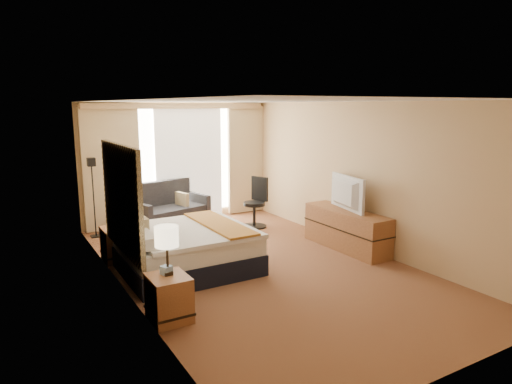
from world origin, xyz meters
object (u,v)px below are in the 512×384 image
nightstand_left (169,298)px  bed (186,249)px  floor_lamp (93,181)px  desk_chair (256,205)px  lamp_right (117,199)px  television (342,193)px  nightstand_right (117,244)px  media_dresser (346,229)px  loveseat (169,213)px  lamp_left (167,238)px

nightstand_left → bed: 1.69m
floor_lamp → desk_chair: size_ratio=1.48×
lamp_right → television: size_ratio=0.58×
nightstand_right → television: bearing=-20.4°
media_dresser → desk_chair: 2.22m
nightstand_left → desk_chair: size_ratio=0.52×
bed → lamp_right: bearing=126.8°
nightstand_right → desk_chair: (3.06, 0.67, 0.19)m
nightstand_right → media_dresser: bearing=-21.4°
nightstand_right → loveseat: (1.45, 1.53, 0.04)m
media_dresser → loveseat: bearing=127.0°
nightstand_right → nightstand_left: bearing=-90.0°
lamp_right → media_dresser: bearing=-21.8°
loveseat → lamp_right: lamp_right is taller
bed → desk_chair: desk_chair is taller
lamp_left → lamp_right: lamp_right is taller
bed → loveseat: 2.63m
lamp_left → television: bearing=16.8°
floor_lamp → television: 4.72m
lamp_right → bed: bearing=-53.2°
nightstand_right → lamp_right: 0.75m
loveseat → lamp_left: bearing=-124.4°
nightstand_left → television: bearing=17.4°
desk_chair → television: 2.18m
nightstand_left → nightstand_right: size_ratio=1.00×
floor_lamp → television: (3.68, -2.95, -0.09)m
floor_lamp → desk_chair: 3.29m
television → desk_chair: bearing=27.3°
desk_chair → bed: bearing=-164.4°
loveseat → desk_chair: (1.61, -0.86, 0.15)m
bed → loveseat: size_ratio=1.14×
television → loveseat: bearing=48.5°
bed → loveseat: bearing=75.8°
nightstand_left → lamp_right: lamp_right is taller
nightstand_right → lamp_right: (0.04, 0.01, 0.75)m
nightstand_right → floor_lamp: (-0.03, 1.60, 0.82)m
floor_lamp → lamp_left: 4.05m
lamp_right → desk_chair: bearing=12.2°
desk_chair → loveseat: bearing=130.7°
media_dresser → loveseat: (-2.25, 2.98, -0.03)m
nightstand_left → floor_lamp: bearing=90.4°
floor_lamp → television: size_ratio=1.46×
nightstand_left → lamp_right: 2.63m
bed → lamp_right: size_ratio=3.12×
nightstand_right → media_dresser: (3.70, -1.45, 0.07)m
media_dresser → television: (-0.05, 0.09, 0.66)m
media_dresser → bed: (-2.89, 0.43, -0.01)m
lamp_left → television: television is taller
nightstand_left → loveseat: 4.28m
bed → lamp_left: (-0.79, -1.44, 0.67)m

